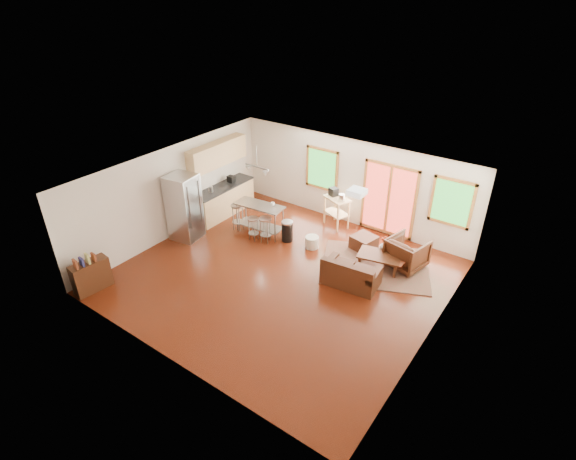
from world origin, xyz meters
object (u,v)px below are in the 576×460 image
Objects in this scene: rug at (375,266)px; coffee_table at (380,257)px; refrigerator at (184,207)px; island at (260,214)px; loveseat at (350,275)px; ottoman at (364,243)px; kitchen_cart at (337,202)px; armchair at (407,252)px.

rug is 2.28× the size of coffee_table.
island is (1.56, 1.39, -0.33)m from refrigerator.
loveseat is at bearing -0.73° from refrigerator.
rug is at bearing -42.14° from ottoman.
refrigerator is at bearing -152.05° from ottoman.
ottoman is 0.51× the size of kitchen_cart.
refrigerator reaches higher than armchair.
ottoman reaches higher than rug.
rug is 0.88m from armchair.
refrigerator is (-4.42, -2.34, 0.75)m from ottoman.
rug is 3.58m from island.
loveseat is 0.95× the size of island.
loveseat is at bearing 75.12° from armchair.
refrigerator is 1.62× the size of kitchen_cart.
island is at bearing 33.05° from refrigerator.
rug is at bearing 47.61° from armchair.
loveseat is 2.38× the size of ottoman.
coffee_table is at bearing -28.85° from rug.
kitchen_cart reaches higher than coffee_table.
refrigerator is (-5.69, -2.20, 0.50)m from armchair.
armchair reaches higher than ottoman.
kitchen_cart is (-1.94, 1.27, 0.78)m from rug.
ottoman is at bearing 6.28° from armchair.
kitchen_cart reaches higher than armchair.
coffee_table is 1.01× the size of kitchen_cart.
island is at bearing -173.98° from rug.
coffee_table reaches higher than rug.
island is (-2.86, -0.95, 0.43)m from ottoman.
loveseat reaches higher than rug.
refrigerator reaches higher than ottoman.
rug is 1.12m from loveseat.
coffee_table is at bearing -33.09° from kitchen_cart.
armchair is (0.51, 0.50, 0.08)m from coffee_table.
refrigerator is at bearing 33.94° from armchair.
island is at bearing 162.56° from loveseat.
rug is 2.97× the size of armchair.
island is at bearing -175.21° from coffee_table.
loveseat is at bearing -73.74° from ottoman.
ottoman is at bearing 139.66° from coffee_table.
kitchen_cart is (-1.29, 0.69, 0.60)m from ottoman.
coffee_table is (0.28, 1.01, 0.09)m from loveseat.
island reaches higher than ottoman.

